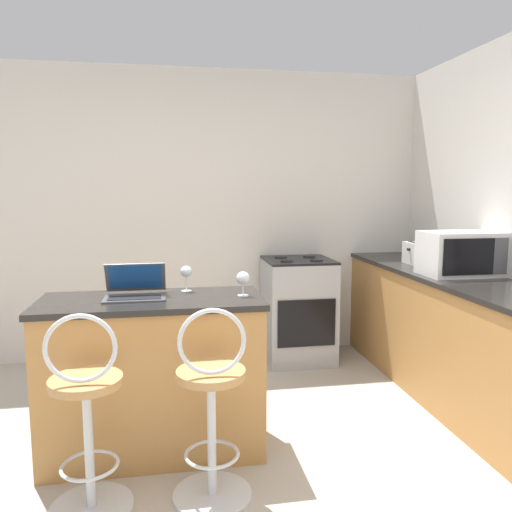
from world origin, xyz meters
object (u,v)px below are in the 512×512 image
wine_glass_tall (186,273)px  wine_glass_short (243,279)px  bar_stool_far (212,410)px  stove_range (298,310)px  bar_stool_near (87,420)px  microwave (461,254)px  toaster (419,253)px  laptop (135,289)px

wine_glass_tall → wine_glass_short: bearing=-30.2°
bar_stool_far → wine_glass_tall: 0.90m
wine_glass_tall → wine_glass_short: (0.32, -0.19, -0.01)m
stove_range → wine_glass_tall: 1.72m
bar_stool_near → stove_range: size_ratio=1.07×
bar_stool_near → wine_glass_short: wine_glass_short is taller
bar_stool_far → wine_glass_tall: bearing=97.5°
bar_stool_near → microwave: 2.70m
toaster → wine_glass_tall: size_ratio=1.74×
stove_range → bar_stool_near: bearing=-128.3°
toaster → wine_glass_tall: 2.08m
stove_range → laptop: bearing=-134.3°
bar_stool_near → bar_stool_far: 0.59m
bar_stool_far → wine_glass_short: 0.78m
laptop → toaster: 2.40m
bar_stool_near → toaster: toaster is taller
bar_stool_far → microwave: microwave is taller
microwave → wine_glass_short: (-1.65, -0.43, -0.06)m
toaster → bar_stool_far: bearing=-141.4°
bar_stool_far → laptop: size_ratio=2.90×
laptop → microwave: (2.26, 0.35, 0.11)m
bar_stool_near → toaster: bearing=31.2°
laptop → wine_glass_short: laptop is taller
bar_stool_near → microwave: size_ratio=1.85×
stove_range → wine_glass_tall: size_ratio=5.88×
laptop → wine_glass_short: 0.62m
laptop → toaster: bearing=21.9°
bar_stool_near → wine_glass_tall: size_ratio=6.31×
laptop → wine_glass_short: (0.62, -0.08, 0.05)m
bar_stool_far → microwave: size_ratio=1.85×
toaster → laptop: bearing=-158.1°
microwave → wine_glass_short: microwave is taller
stove_range → wine_glass_short: bearing=-116.3°
wine_glass_tall → stove_range: bearing=50.4°
microwave → toaster: microwave is taller
laptop → microwave: 2.29m
bar_stool_far → microwave: (1.88, 0.93, 0.61)m
wine_glass_short → microwave: bearing=14.6°
stove_range → wine_glass_short: 1.69m
bar_stool_far → laptop: laptop is taller
bar_stool_near → wine_glass_tall: (0.50, 0.69, 0.57)m
microwave → wine_glass_tall: 1.98m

